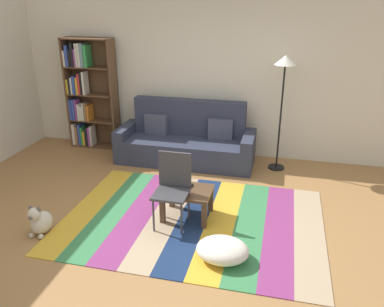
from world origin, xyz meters
name	(u,v)px	position (x,y,z in m)	size (l,w,h in m)	color
ground_plane	(172,226)	(0.00, 0.00, 0.00)	(14.00, 14.00, 0.00)	#9E7042
back_wall	(213,76)	(0.00, 2.55, 1.35)	(6.80, 0.10, 2.70)	silver
rug	(193,220)	(0.22, 0.18, 0.00)	(3.17, 2.28, 0.01)	gold
couch	(186,142)	(-0.33, 2.02, 0.34)	(2.26, 0.80, 1.00)	#2D3347
bookshelf	(86,95)	(-2.25, 2.30, 0.96)	(0.90, 0.28, 1.95)	brown
coffee_table	(187,196)	(0.13, 0.25, 0.30)	(0.60, 0.49, 0.37)	#513826
pouf	(222,250)	(0.71, -0.51, 0.12)	(0.56, 0.46, 0.23)	white
dog	(40,221)	(-1.45, -0.51, 0.16)	(0.22, 0.35, 0.40)	beige
standing_lamp	(284,76)	(1.17, 2.05, 1.50)	(0.32, 0.32, 1.80)	black
tv_remote	(189,187)	(0.14, 0.32, 0.39)	(0.04, 0.15, 0.02)	black
folding_chair	(173,183)	(0.00, 0.09, 0.53)	(0.40, 0.40, 0.90)	#38383D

